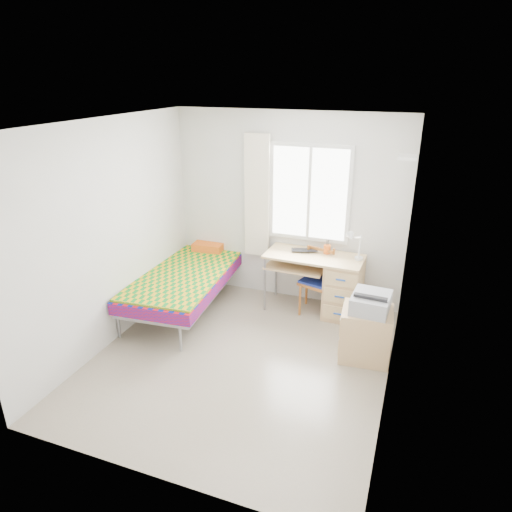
{
  "coord_description": "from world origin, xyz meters",
  "views": [
    {
      "loc": [
        1.69,
        -4.04,
        3.03
      ],
      "look_at": [
        -0.02,
        0.55,
        1.06
      ],
      "focal_mm": 32.0,
      "sensor_mm": 36.0,
      "label": 1
    }
  ],
  "objects_px": {
    "bed": "(190,274)",
    "chair": "(318,277)",
    "cabinet": "(365,334)",
    "desk": "(338,284)",
    "printer": "(371,302)"
  },
  "relations": [
    {
      "from": "bed",
      "to": "chair",
      "type": "relative_size",
      "value": 2.58
    },
    {
      "from": "chair",
      "to": "cabinet",
      "type": "height_order",
      "value": "chair"
    },
    {
      "from": "desk",
      "to": "bed",
      "type": "bearing_deg",
      "value": -165.46
    },
    {
      "from": "chair",
      "to": "printer",
      "type": "distance_m",
      "value": 1.2
    },
    {
      "from": "bed",
      "to": "cabinet",
      "type": "xyz_separation_m",
      "value": [
        2.45,
        -0.45,
        -0.17
      ]
    },
    {
      "from": "bed",
      "to": "printer",
      "type": "height_order",
      "value": "bed"
    },
    {
      "from": "desk",
      "to": "printer",
      "type": "xyz_separation_m",
      "value": [
        0.51,
        -0.88,
        0.27
      ]
    },
    {
      "from": "desk",
      "to": "printer",
      "type": "bearing_deg",
      "value": -58.26
    },
    {
      "from": "bed",
      "to": "chair",
      "type": "height_order",
      "value": "bed"
    },
    {
      "from": "chair",
      "to": "cabinet",
      "type": "xyz_separation_m",
      "value": [
        0.76,
        -0.9,
        -0.2
      ]
    },
    {
      "from": "chair",
      "to": "printer",
      "type": "xyz_separation_m",
      "value": [
        0.79,
        -0.89,
        0.2
      ]
    },
    {
      "from": "chair",
      "to": "printer",
      "type": "relative_size",
      "value": 1.86
    },
    {
      "from": "cabinet",
      "to": "printer",
      "type": "height_order",
      "value": "printer"
    },
    {
      "from": "cabinet",
      "to": "printer",
      "type": "distance_m",
      "value": 0.4
    },
    {
      "from": "desk",
      "to": "chair",
      "type": "relative_size",
      "value": 1.45
    }
  ]
}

